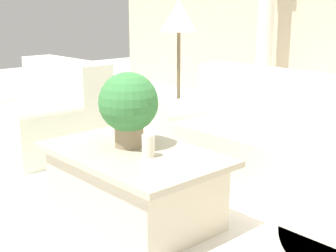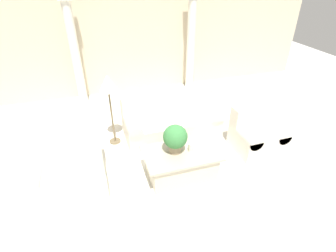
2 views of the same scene
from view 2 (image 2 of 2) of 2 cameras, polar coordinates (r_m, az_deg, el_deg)
ground_plane at (r=4.99m, az=2.38°, el=-6.62°), size 16.00×16.00×0.00m
wall_back at (r=7.27m, az=-6.66°, el=19.73°), size 10.00×0.06×3.20m
sofa_long at (r=5.46m, az=0.48°, el=1.48°), size 1.92×0.95×0.85m
loveseat at (r=4.52m, az=-21.42°, el=-8.31°), size 1.19×0.95×0.85m
coffee_table at (r=4.46m, az=2.85°, el=-8.10°), size 1.24×0.76×0.47m
potted_plant at (r=4.16m, az=1.59°, el=-2.54°), size 0.40×0.40×0.50m
pillar_candle at (r=4.33m, az=4.98°, el=-4.63°), size 0.08×0.08×0.14m
floor_lamp at (r=4.90m, az=-12.92°, el=8.36°), size 0.35×0.35×1.44m
column_left at (r=6.84m, az=-19.56°, el=14.62°), size 0.30×0.30×2.50m
column_right at (r=7.36m, az=4.99°, el=17.38°), size 0.30×0.30×2.50m
armchair at (r=5.31m, az=18.83°, el=-1.43°), size 0.88×0.76×0.82m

